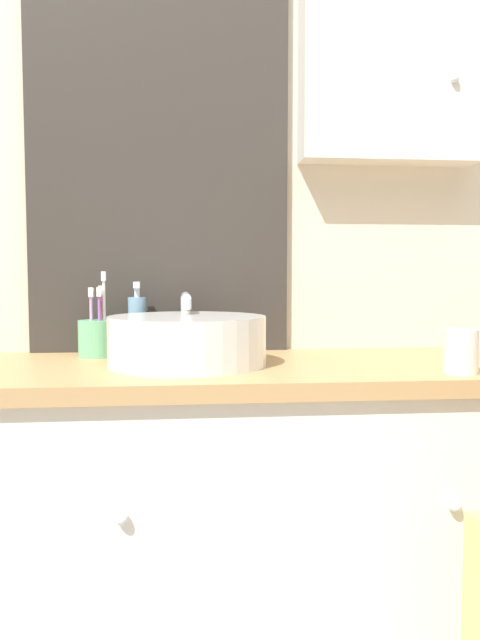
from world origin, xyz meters
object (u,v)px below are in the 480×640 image
at_px(drinking_cup, 460,351).
at_px(soap_dispenser, 137,324).
at_px(sink_basin, 188,339).
at_px(toothbrush_holder, 97,336).

bearing_deg(drinking_cup, soap_dispenser, 150.49).
bearing_deg(soap_dispenser, sink_basin, -58.73).
distance_m(sink_basin, soap_dispenser, 0.23).
height_order(toothbrush_holder, drinking_cup, toothbrush_holder).
distance_m(toothbrush_holder, drinking_cup, 0.82).
xyz_separation_m(sink_basin, toothbrush_holder, (-0.21, 0.16, -0.01)).
height_order(sink_basin, soap_dispenser, soap_dispenser).
relative_size(soap_dispenser, drinking_cup, 2.01).
height_order(sink_basin, drinking_cup, sink_basin).
relative_size(toothbrush_holder, soap_dispenser, 1.14).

